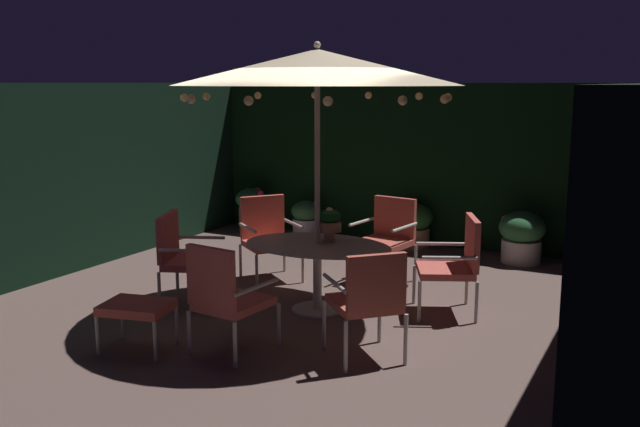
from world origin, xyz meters
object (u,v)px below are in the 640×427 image
patio_dining_table (317,256)px  patio_chair_southeast (184,253)px  patio_chair_east (268,233)px  patio_chair_south (225,294)px  patio_chair_southwest (368,297)px  potted_plant_right_near (617,257)px  patio_chair_northeast (387,234)px  potted_plant_front_corner (522,235)px  potted_plant_left_far (306,218)px  potted_plant_back_right (251,207)px  potted_plant_left_near (413,224)px  patio_umbrella (317,68)px  ottoman_footrest (137,308)px  patio_chair_north (456,259)px  centerpiece_planter (329,222)px

patio_dining_table → patio_chair_southeast: patio_chair_southeast is taller
patio_chair_east → patio_chair_south: patio_chair_south is taller
patio_chair_southwest → potted_plant_right_near: (1.65, 3.73, -0.29)m
patio_chair_northeast → potted_plant_front_corner: 2.08m
patio_dining_table → patio_chair_northeast: bearing=81.6°
patio_chair_southwest → potted_plant_left_far: size_ratio=1.75×
patio_chair_east → potted_plant_back_right: patio_chair_east is taller
patio_chair_northeast → potted_plant_left_near: bearing=100.8°
potted_plant_front_corner → potted_plant_left_near: bearing=172.7°
patio_umbrella → potted_plant_left_far: bearing=120.5°
patio_chair_southeast → ottoman_footrest: size_ratio=1.50×
patio_chair_north → patio_chair_southeast: size_ratio=1.00×
patio_umbrella → potted_plant_right_near: size_ratio=5.29×
patio_dining_table → centerpiece_planter: size_ratio=4.37×
patio_chair_east → potted_plant_front_corner: (2.60, 2.20, -0.19)m
patio_chair_southeast → potted_plant_right_near: size_ratio=1.85×
potted_plant_left_near → potted_plant_front_corner: 1.62m
patio_umbrella → potted_plant_right_near: patio_umbrella is taller
patio_chair_east → patio_chair_southwest: patio_chair_east is taller
centerpiece_planter → patio_chair_southwest: (0.95, -1.14, -0.36)m
patio_umbrella → potted_plant_back_right: size_ratio=4.16×
patio_chair_south → potted_plant_right_near: patio_chair_south is taller
patio_chair_east → potted_plant_left_far: size_ratio=1.77×
potted_plant_right_near → ottoman_footrest: bearing=-129.0°
potted_plant_right_near → patio_dining_table: bearing=-134.2°
patio_umbrella → patio_chair_northeast: (0.21, 1.41, -1.93)m
potted_plant_back_right → patio_umbrella: bearing=-47.4°
patio_umbrella → potted_plant_back_right: bearing=132.6°
patio_dining_table → centerpiece_planter: bearing=65.0°
potted_plant_left_far → patio_chair_northeast: bearing=-40.2°
patio_chair_east → patio_chair_southeast: bearing=-97.4°
patio_chair_southeast → ottoman_footrest: 1.25m
patio_chair_southeast → patio_chair_east: bearing=82.6°
patio_chair_southwest → potted_plant_front_corner: (0.45, 4.05, -0.21)m
centerpiece_planter → potted_plant_left_near: 3.18m
patio_chair_east → patio_chair_southwest: bearing=-40.8°
patio_dining_table → potted_plant_back_right: (-2.83, 3.08, -0.20)m
centerpiece_planter → potted_plant_back_right: centerpiece_planter is taller
ottoman_footrest → patio_umbrella: bearing=61.5°
centerpiece_planter → patio_chair_south: 1.63m
patio_chair_southeast → potted_plant_left_far: 3.73m
ottoman_footrest → potted_plant_left_far: 4.93m
patio_dining_table → ottoman_footrest: bearing=-118.5°
patio_chair_south → ottoman_footrest: 0.83m
patio_dining_table → patio_chair_north: patio_chair_north is taller
potted_plant_back_right → patio_dining_table: bearing=-47.4°
patio_chair_north → patio_chair_east: size_ratio=1.02×
potted_plant_back_right → potted_plant_left_near: bearing=3.9°
patio_umbrella → potted_plant_left_near: 3.92m
patio_chair_north → potted_plant_right_near: size_ratio=1.86×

